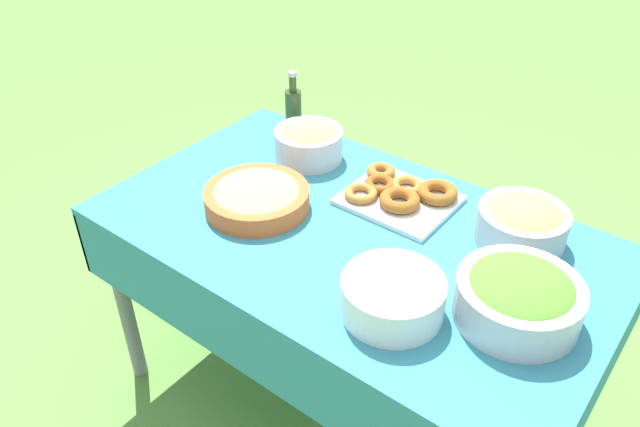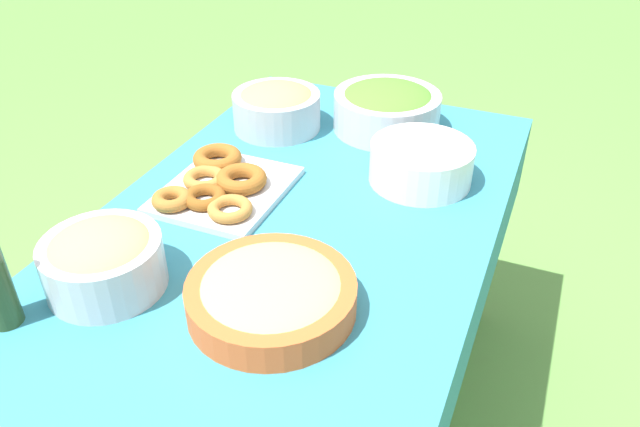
% 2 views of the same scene
% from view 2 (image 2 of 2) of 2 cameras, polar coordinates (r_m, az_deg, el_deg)
% --- Properties ---
extents(picnic_table, '(1.45, 0.85, 0.74)m').
position_cam_2_polar(picnic_table, '(1.45, -2.11, -3.50)').
color(picnic_table, teal).
rests_on(picnic_table, ground_plane).
extents(salad_bowl, '(0.29, 0.29, 0.12)m').
position_cam_2_polar(salad_bowl, '(1.76, 6.14, 9.64)').
color(salad_bowl, silver).
rests_on(salad_bowl, picnic_table).
extents(pasta_bowl, '(0.31, 0.31, 0.08)m').
position_cam_2_polar(pasta_bowl, '(1.13, -4.48, -7.29)').
color(pasta_bowl, '#E05B28').
rests_on(pasta_bowl, picnic_table).
extents(donut_platter, '(0.33, 0.29, 0.05)m').
position_cam_2_polar(donut_platter, '(1.48, -9.12, 2.60)').
color(donut_platter, silver).
rests_on(donut_platter, picnic_table).
extents(plate_stack, '(0.25, 0.25, 0.10)m').
position_cam_2_polar(plate_stack, '(1.52, 9.23, 4.57)').
color(plate_stack, white).
rests_on(plate_stack, picnic_table).
extents(bread_bowl, '(0.23, 0.23, 0.12)m').
position_cam_2_polar(bread_bowl, '(1.23, -19.24, -3.95)').
color(bread_bowl, silver).
rests_on(bread_bowl, picnic_table).
extents(fruit_bowl, '(0.24, 0.24, 0.12)m').
position_cam_2_polar(fruit_bowl, '(1.76, -3.99, 9.72)').
color(fruit_bowl, '#B2B7BC').
rests_on(fruit_bowl, picnic_table).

